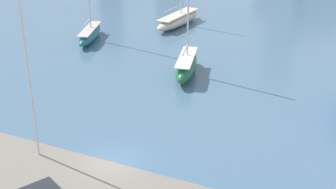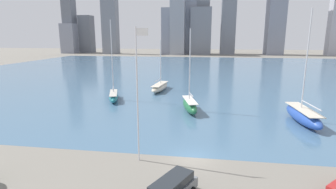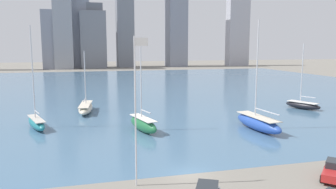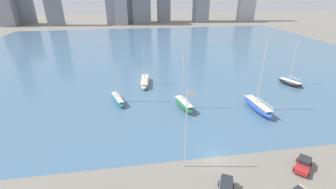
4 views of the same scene
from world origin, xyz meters
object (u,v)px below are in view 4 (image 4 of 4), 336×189
Objects in this scene: sailboat_green at (184,105)px; parked_pickup_red at (303,164)px; flag_pole at (186,129)px; sailboat_teal at (118,99)px; sailboat_black at (290,82)px; sailboat_cream at (145,82)px; sailboat_blue at (258,107)px.

parked_pickup_red is at bearing -71.32° from sailboat_green.
flag_pole is 27.68m from sailboat_teal.
sailboat_black is 2.90× the size of parked_pickup_red.
sailboat_teal reaches higher than sailboat_black.
parked_pickup_red is (22.53, -38.41, -0.04)m from sailboat_cream.
sailboat_blue reaches higher than sailboat_green.
sailboat_teal is 16.50m from sailboat_green.
flag_pole is 19.96m from sailboat_green.
sailboat_blue reaches higher than sailboat_cream.
sailboat_teal is (-11.62, 24.36, -6.18)m from flag_pole.
flag_pole reaches higher than sailboat_cream.
sailboat_green reaches higher than flag_pole.
sailboat_teal is at bearing 159.68° from sailboat_black.
flag_pole reaches higher than parked_pickup_red.
sailboat_black is 37.05m from parked_pickup_red.
sailboat_blue is at bearing 36.18° from flag_pole.
flag_pole is 0.86× the size of sailboat_teal.
flag_pole is 0.97× the size of sailboat_green.
sailboat_cream is 18.41m from sailboat_green.
flag_pole is at bearing -168.16° from sailboat_black.
sailboat_cream is at bearing 101.52° from sailboat_green.
sailboat_cream is 44.53m from parked_pickup_red.
sailboat_black is at bearing 31.69° from sailboat_blue.
sailboat_black is 35.42m from sailboat_green.
sailboat_black is at bearing 104.05° from parked_pickup_red.
sailboat_blue is 17.12m from sailboat_green.
sailboat_cream is at bearing 166.62° from parked_pickup_red.
flag_pole is at bearing -143.87° from parked_pickup_red.
sailboat_black is at bearing -3.80° from sailboat_cream.
parked_pickup_red is (29.89, -27.61, -0.12)m from sailboat_teal.
sailboat_teal is at bearing 145.05° from sailboat_green.
sailboat_teal is (-32.23, 9.28, -0.18)m from sailboat_blue.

